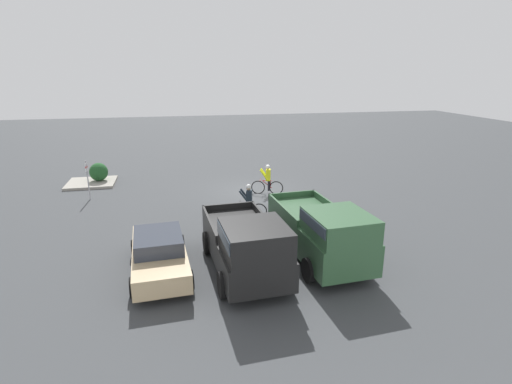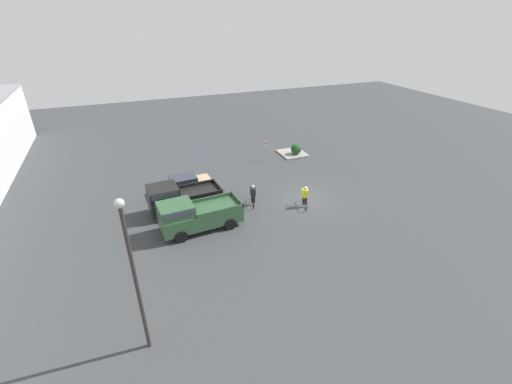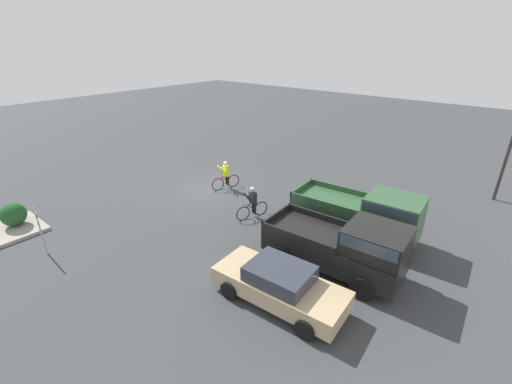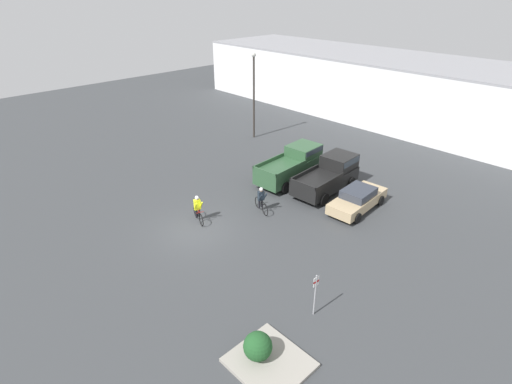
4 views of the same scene
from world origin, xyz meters
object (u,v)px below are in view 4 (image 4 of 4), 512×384
Objects in this scene: sedan_0 at (358,199)px; shrub at (258,346)px; cyclist_0 at (261,199)px; fire_lane_sign at (315,291)px; cyclist_1 at (198,209)px; lamppost at (254,90)px; pickup_truck_1 at (330,174)px; pickup_truck_0 at (293,164)px.

sedan_0 reaches higher than shrub.
shrub is (7.71, -7.73, -0.11)m from cyclist_0.
fire_lane_sign reaches higher than cyclist_0.
cyclist_1 is at bearing -116.54° from cyclist_0.
cyclist_1 is 10.36m from shrub.
shrub is (0.02, -3.29, -0.57)m from fire_lane_sign.
cyclist_1 is 0.23× the size of lamppost.
pickup_truck_1 is 9.23m from cyclist_1.
cyclist_1 is at bearing -90.07° from pickup_truck_0.
pickup_truck_1 is at bearing 10.61° from pickup_truck_0.
fire_lane_sign is (3.78, -8.89, 0.57)m from sedan_0.
cyclist_0 is at bearing 149.99° from fire_lane_sign.
cyclist_0 is (1.72, -4.80, -0.34)m from pickup_truck_0.
cyclist_1 is at bearing -107.74° from pickup_truck_1.
cyclist_0 is at bearing -41.59° from lamppost.
sedan_0 is at bearing -17.27° from pickup_truck_1.
lamppost reaches higher than sedan_0.
shrub is at bearing -53.04° from pickup_truck_0.
cyclist_1 reaches higher than cyclist_0.
shrub is at bearing -89.67° from fire_lane_sign.
lamppost is (-10.98, 3.46, 3.13)m from pickup_truck_1.
cyclist_1 is at bearing -125.48° from sedan_0.
fire_lane_sign is (6.61, -9.77, 0.13)m from pickup_truck_1.
pickup_truck_0 is 0.75× the size of lamppost.
pickup_truck_1 reaches higher than fire_lane_sign.
pickup_truck_1 is 2.99m from sedan_0.
pickup_truck_0 reaches higher than cyclist_0.
pickup_truck_1 is at bearing 116.92° from shrub.
sedan_0 is 2.19× the size of fire_lane_sign.
cyclist_1 is at bearing -56.30° from lamppost.
fire_lane_sign is (9.41, -9.24, 0.12)m from pickup_truck_0.
fire_lane_sign is at bearing -66.94° from sedan_0.
lamppost is at bearing 143.06° from fire_lane_sign.
cyclist_0 is at bearing 134.93° from shrub.
lamppost is at bearing 162.50° from pickup_truck_1.
lamppost is (-9.90, 8.79, 3.46)m from cyclist_0.
sedan_0 is 0.62× the size of lamppost.
cyclist_0 is at bearing -131.31° from sedan_0.
fire_lane_sign is at bearing -30.01° from cyclist_0.
pickup_truck_1 is 3.08× the size of cyclist_1.
lamppost is 24.41m from shrub.
shrub is at bearing -43.16° from lamppost.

